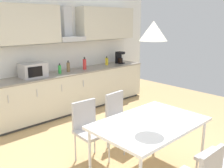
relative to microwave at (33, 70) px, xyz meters
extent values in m
cube|color=tan|center=(0.28, -2.59, -1.03)|extent=(8.09, 8.72, 0.02)
cube|color=white|center=(0.28, 0.37, 0.31)|extent=(6.47, 0.10, 2.67)
cube|color=#333333|center=(0.95, 0.00, -1.00)|extent=(3.58, 0.58, 0.05)
cube|color=beige|center=(0.95, 0.00, -0.57)|extent=(3.73, 0.63, 0.80)
cube|color=gray|center=(0.95, 0.00, -0.15)|extent=(3.75, 0.65, 0.03)
cube|color=silver|center=(-0.64, -0.32, -0.37)|extent=(0.01, 0.01, 0.14)
cube|color=silver|center=(-0.11, -0.32, -0.37)|extent=(0.01, 0.01, 0.14)
cube|color=silver|center=(0.42, -0.32, -0.37)|extent=(0.01, 0.01, 0.14)
cube|color=silver|center=(0.95, -0.32, -0.37)|extent=(0.01, 0.01, 0.14)
cube|color=silver|center=(0.95, 0.30, 0.16)|extent=(3.73, 0.02, 0.59)
cube|color=beige|center=(-0.13, 0.15, 0.87)|extent=(1.57, 0.34, 0.74)
cube|color=beige|center=(2.03, 0.15, 0.87)|extent=(1.57, 0.34, 0.74)
cube|color=#B7BABF|center=(0.95, 0.13, 0.55)|extent=(0.59, 0.40, 0.10)
cube|color=#B7BABF|center=(0.95, 0.24, 0.89)|extent=(0.20, 0.16, 0.69)
cube|color=#ADADB2|center=(0.00, 0.00, 0.00)|extent=(0.48, 0.34, 0.28)
cube|color=black|center=(-0.04, -0.17, 0.00)|extent=(0.29, 0.01, 0.20)
cube|color=black|center=(2.38, 0.00, -0.13)|extent=(0.18, 0.18, 0.02)
cylinder|color=black|center=(2.38, -0.01, -0.06)|extent=(0.12, 0.12, 0.12)
cube|color=black|center=(2.38, 0.06, 0.01)|extent=(0.16, 0.08, 0.30)
cube|color=black|center=(2.38, -0.01, 0.13)|extent=(0.18, 0.16, 0.06)
cylinder|color=yellow|center=(1.97, 0.05, -0.05)|extent=(0.08, 0.08, 0.18)
cylinder|color=black|center=(1.97, 0.05, 0.05)|extent=(0.03, 0.03, 0.04)
cylinder|color=green|center=(0.57, -0.04, -0.05)|extent=(0.06, 0.06, 0.17)
cylinder|color=black|center=(0.57, -0.04, 0.05)|extent=(0.03, 0.03, 0.04)
cylinder|color=brown|center=(0.80, 0.00, -0.04)|extent=(0.07, 0.07, 0.20)
cylinder|color=black|center=(0.80, 0.00, 0.08)|extent=(0.03, 0.03, 0.04)
cylinder|color=red|center=(1.22, -0.02, -0.02)|extent=(0.08, 0.08, 0.23)
cylinder|color=black|center=(1.22, -0.02, 0.12)|extent=(0.03, 0.03, 0.05)
cube|color=white|center=(0.16, -2.75, -0.28)|extent=(1.38, 0.92, 0.04)
cylinder|color=silver|center=(0.79, -3.15, -0.66)|extent=(0.04, 0.04, 0.72)
cylinder|color=silver|center=(-0.47, -2.36, -0.66)|extent=(0.04, 0.04, 0.72)
cylinder|color=silver|center=(0.79, -2.36, -0.66)|extent=(0.04, 0.04, 0.72)
cube|color=#B2B2B7|center=(0.47, -3.51, -0.57)|extent=(0.43, 0.43, 0.04)
cylinder|color=silver|center=(0.65, -3.36, -0.81)|extent=(0.02, 0.02, 0.43)
cube|color=#B2B2B7|center=(-0.15, -2.00, -0.57)|extent=(0.42, 0.42, 0.04)
cube|color=#B2B2B7|center=(-0.14, -1.82, -0.35)|extent=(0.38, 0.06, 0.40)
cylinder|color=silver|center=(0.01, -2.17, -0.81)|extent=(0.02, 0.02, 0.43)
cylinder|color=silver|center=(-0.33, -2.16, -0.81)|extent=(0.02, 0.02, 0.43)
cylinder|color=silver|center=(0.02, -1.83, -0.81)|extent=(0.02, 0.02, 0.43)
cylinder|color=silver|center=(-0.31, -1.82, -0.81)|extent=(0.02, 0.02, 0.43)
cube|color=#B2B2B7|center=(0.47, -2.00, -0.57)|extent=(0.43, 0.43, 0.04)
cube|color=#B2B2B7|center=(0.45, -1.82, -0.35)|extent=(0.38, 0.07, 0.40)
cylinder|color=silver|center=(0.65, -2.15, -0.81)|extent=(0.02, 0.02, 0.43)
cylinder|color=silver|center=(0.31, -2.18, -0.81)|extent=(0.02, 0.02, 0.43)
cylinder|color=silver|center=(0.62, -1.81, -0.81)|extent=(0.02, 0.02, 0.43)
cylinder|color=silver|center=(0.28, -1.84, -0.81)|extent=(0.02, 0.02, 0.43)
cone|color=silver|center=(0.16, -2.75, 0.82)|extent=(0.32, 0.32, 0.22)
camera|label=1|loc=(-2.12, -4.52, 0.94)|focal=40.00mm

